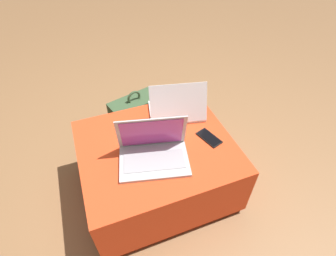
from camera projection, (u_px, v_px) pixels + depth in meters
ground_plane at (158, 186)px, 1.77m from camera, size 14.00×14.00×0.00m
ottoman at (157, 167)px, 1.63m from camera, size 0.87×0.75×0.41m
laptop_near at (153, 151)px, 1.38m from camera, size 0.41×0.32×0.25m
laptop_far at (177, 108)px, 1.64m from camera, size 0.39×0.32×0.24m
cell_phone at (209, 138)px, 1.52m from camera, size 0.12×0.17×0.01m
backpack at (135, 121)px, 1.97m from camera, size 0.39×0.29×0.46m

